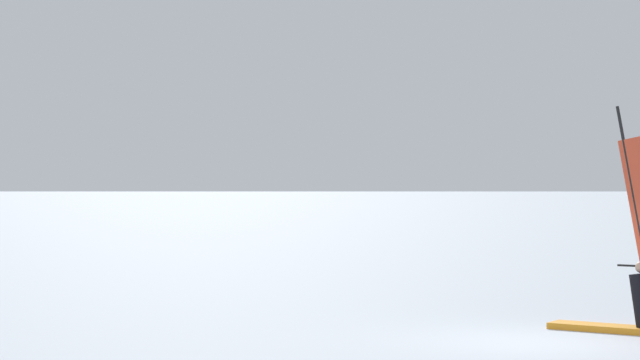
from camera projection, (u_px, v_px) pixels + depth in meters
ground_plane at (546, 343)px, 19.51m from camera, size 4000.00×4000.00×0.00m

